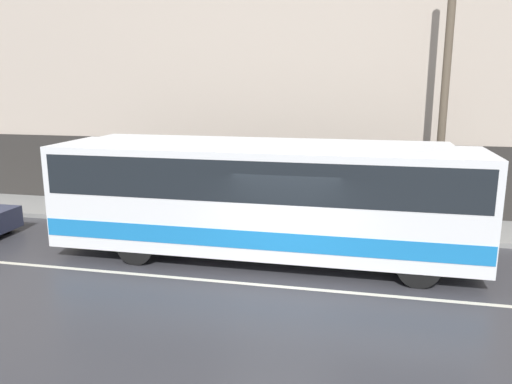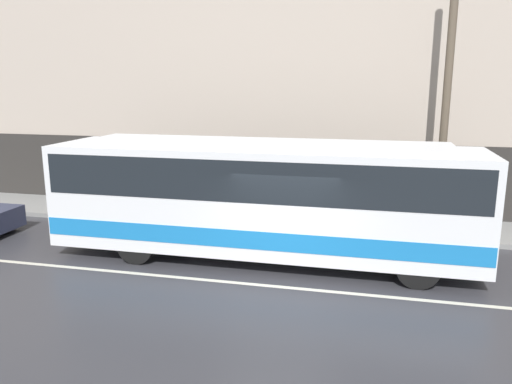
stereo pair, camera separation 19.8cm
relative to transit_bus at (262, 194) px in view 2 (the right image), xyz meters
name	(u,v)px [view 2 (the right image)]	position (x,y,z in m)	size (l,w,h in m)	color
ground_plane	(280,287)	(0.80, -1.76, -1.75)	(60.00, 60.00, 0.00)	#333338
sidewalk	(309,222)	(0.80, 3.52, -1.68)	(60.00, 2.55, 0.15)	gray
building_facade	(318,70)	(0.80, 4.93, 3.20)	(60.00, 0.35, 10.28)	#B7A899
lane_stripe	(280,287)	(0.80, -1.76, -1.75)	(54.00, 0.14, 0.01)	beige
transit_bus	(262,194)	(0.00, 0.00, 0.00)	(10.95, 2.50, 3.11)	white
utility_pole_near	(447,95)	(4.72, 3.12, 2.48)	(0.23, 0.23, 8.17)	brown
pedestrian_waiting	(217,192)	(-2.36, 3.59, -0.84)	(0.36, 0.36, 1.65)	maroon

